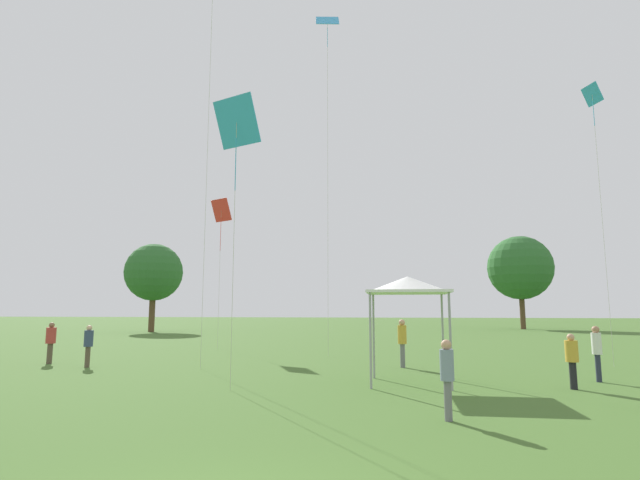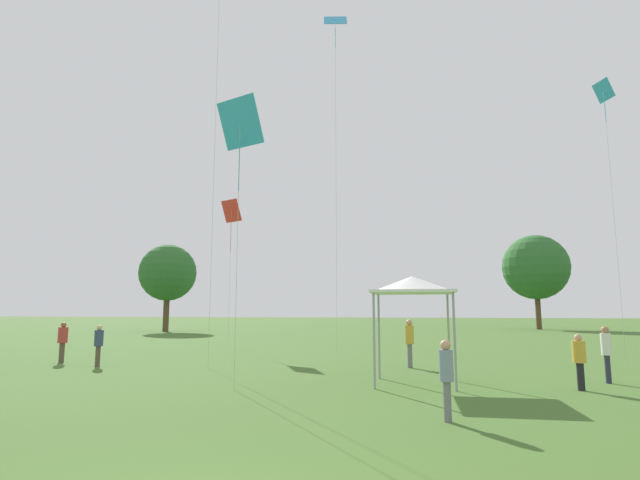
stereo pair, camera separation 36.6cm
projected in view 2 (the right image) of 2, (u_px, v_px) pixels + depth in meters
person_standing_1 at (410, 338)px, 19.36m from camera, size 0.45×0.45×1.85m
person_standing_2 at (579, 357)px, 13.88m from camera, size 0.47×0.47×1.54m
person_standing_3 at (446, 372)px, 10.04m from camera, size 0.38×0.38×1.61m
person_standing_4 at (606, 348)px, 15.27m from camera, size 0.41×0.41×1.71m
person_standing_5 at (63, 339)px, 21.18m from camera, size 0.42×0.42×1.69m
person_standing_7 at (99, 342)px, 19.78m from camera, size 0.38×0.38×1.62m
canopy_tent at (412, 286)px, 15.34m from camera, size 2.56×2.56×3.24m
kite_1 at (335, 30)px, 26.44m from camera, size 1.35×1.05×17.96m
kite_2 at (231, 213)px, 30.10m from camera, size 1.45×1.05×8.80m
kite_5 at (604, 102)px, 20.56m from camera, size 0.66×0.92×11.60m
kite_6 at (240, 126)px, 14.98m from camera, size 1.56×1.05×8.47m
distant_tree_0 at (536, 267)px, 58.74m from camera, size 7.57×7.57×11.04m
distant_tree_1 at (168, 273)px, 52.60m from camera, size 5.93×5.93×9.12m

